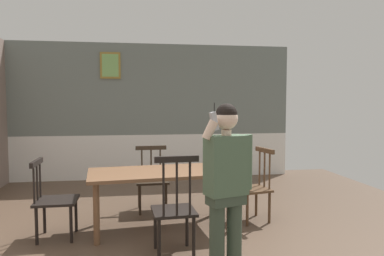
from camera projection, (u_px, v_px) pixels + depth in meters
The scene contains 8 objects.
ground_plane at pixel (168, 246), 4.01m from camera, with size 8.14×8.14×0.00m, color brown.
room_back_partition at pixel (153, 114), 7.57m from camera, with size 5.85×0.17×2.81m.
dining_table at pixel (161, 178), 4.51m from camera, with size 1.85×1.05×0.74m.
chair_near_window at pixel (174, 209), 3.72m from camera, with size 0.47×0.47×1.07m.
chair_by_doorway at pixel (53, 199), 4.21m from camera, with size 0.47×0.47×0.93m.
chair_at_table_head at pixel (152, 179), 5.32m from camera, with size 0.48×0.48×0.94m.
chair_opposite_corner at pixel (255, 187), 4.85m from camera, with size 0.50×0.50×0.98m.
person_figure at pixel (227, 180), 3.25m from camera, with size 0.50×0.31×1.59m.
Camera 1 is at (-0.33, -3.91, 1.59)m, focal length 33.69 mm.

